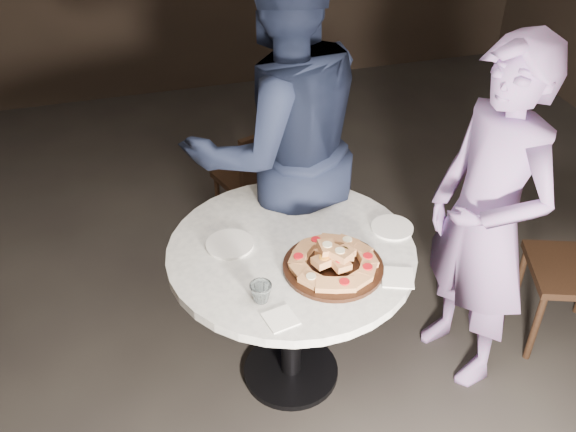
{
  "coord_description": "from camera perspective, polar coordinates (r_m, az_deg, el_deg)",
  "views": [
    {
      "loc": [
        -0.71,
        -1.87,
        2.45
      ],
      "look_at": [
        -0.12,
        0.18,
        0.91
      ],
      "focal_mm": 40.0,
      "sensor_mm": 36.0,
      "label": 1
    }
  ],
  "objects": [
    {
      "name": "napkin_far",
      "position": [
        2.56,
        9.73,
        -5.41
      ],
      "size": [
        0.16,
        0.16,
        0.01
      ],
      "primitive_type": "cube",
      "rotation": [
        0.0,
        0.0,
        -0.37
      ],
      "color": "white",
      "rests_on": "table"
    },
    {
      "name": "plate_left",
      "position": [
        2.69,
        -5.19,
        -2.51
      ],
      "size": [
        0.22,
        0.22,
        0.01
      ],
      "primitive_type": "cylinder",
      "rotation": [
        0.0,
        0.0,
        -0.1
      ],
      "color": "white",
      "rests_on": "table"
    },
    {
      "name": "table",
      "position": [
        2.76,
        0.29,
        -5.21
      ],
      "size": [
        1.32,
        1.32,
        0.78
      ],
      "rotation": [
        0.0,
        0.0,
        0.33
      ],
      "color": "black",
      "rests_on": "ground"
    },
    {
      "name": "plate_right",
      "position": [
        2.81,
        9.24,
        -1.02
      ],
      "size": [
        0.19,
        0.19,
        0.01
      ],
      "primitive_type": "cylinder",
      "rotation": [
        0.0,
        0.0,
        0.03
      ],
      "color": "white",
      "rests_on": "table"
    },
    {
      "name": "floor",
      "position": [
        3.16,
        3.13,
        -14.96
      ],
      "size": [
        7.0,
        7.0,
        0.0
      ],
      "primitive_type": "plane",
      "color": "black",
      "rests_on": "ground"
    },
    {
      "name": "serving_board",
      "position": [
        2.57,
        4.03,
        -4.53
      ],
      "size": [
        0.5,
        0.5,
        0.02
      ],
      "primitive_type": "cylinder",
      "rotation": [
        0.0,
        0.0,
        0.27
      ],
      "color": "black",
      "rests_on": "table"
    },
    {
      "name": "chair_far",
      "position": [
        3.74,
        -2.57,
        3.64
      ],
      "size": [
        0.47,
        0.48,
        0.78
      ],
      "rotation": [
        0.0,
        0.0,
        3.49
      ],
      "color": "black",
      "rests_on": "ground"
    },
    {
      "name": "focaccia_pile",
      "position": [
        2.54,
        4.1,
        -3.88
      ],
      "size": [
        0.36,
        0.36,
        0.1
      ],
      "rotation": [
        0.0,
        0.0,
        -0.15
      ],
      "color": "#BB7A48",
      "rests_on": "serving_board"
    },
    {
      "name": "diner_navy",
      "position": [
        3.01,
        -0.77,
        6.17
      ],
      "size": [
        1.03,
        0.85,
        1.91
      ],
      "primitive_type": "imported",
      "rotation": [
        0.0,
        0.0,
        3.29
      ],
      "color": "black",
      "rests_on": "ground"
    },
    {
      "name": "water_glass",
      "position": [
        2.41,
        -2.43,
        -6.82
      ],
      "size": [
        0.11,
        0.11,
        0.08
      ],
      "primitive_type": "imported",
      "rotation": [
        0.0,
        0.0,
        0.36
      ],
      "color": "silver",
      "rests_on": "table"
    },
    {
      "name": "napkin_near",
      "position": [
        2.36,
        -0.66,
        -9.12
      ],
      "size": [
        0.13,
        0.13,
        0.01
      ],
      "primitive_type": "cube",
      "rotation": [
        0.0,
        0.0,
        0.21
      ],
      "color": "white",
      "rests_on": "table"
    },
    {
      "name": "diner_teal",
      "position": [
        2.85,
        17.2,
        -0.59
      ],
      "size": [
        0.51,
        0.67,
        1.66
      ],
      "primitive_type": "imported",
      "rotation": [
        0.0,
        0.0,
        -1.36
      ],
      "color": "slate",
      "rests_on": "ground"
    }
  ]
}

